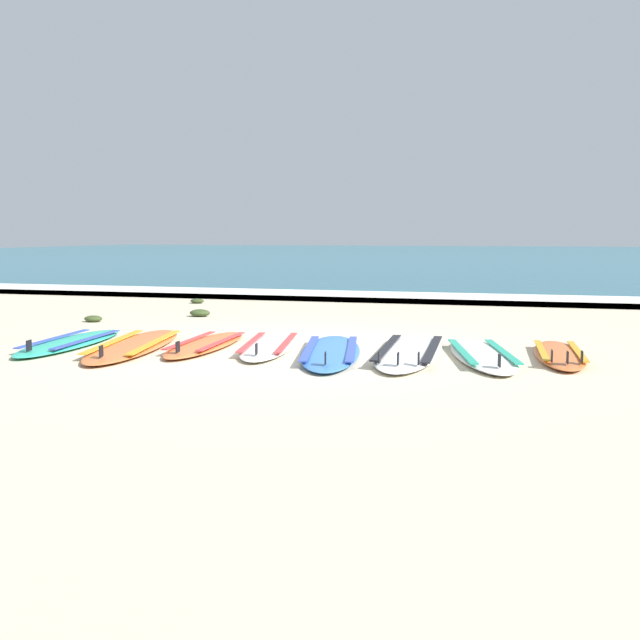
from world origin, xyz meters
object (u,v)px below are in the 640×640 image
surfboard_4 (331,352)px  surfboard_2 (206,344)px  surfboard_1 (135,345)px  surfboard_3 (269,346)px  surfboard_7 (559,354)px  surfboard_0 (71,342)px  surfboard_5 (409,351)px  surfboard_6 (482,355)px

surfboard_4 → surfboard_2: bearing=174.2°
surfboard_1 → surfboard_4: size_ratio=1.07×
surfboard_1 → surfboard_3: same height
surfboard_3 → surfboard_7: 3.02m
surfboard_0 → surfboard_5: size_ratio=0.85×
surfboard_1 → surfboard_7: same height
surfboard_6 → surfboard_7: bearing=17.3°
surfboard_2 → surfboard_7: 3.73m
surfboard_0 → surfboard_3: (2.22, 0.36, 0.00)m
surfboard_4 → surfboard_6: size_ratio=1.07×
surfboard_3 → surfboard_6: (2.27, -0.01, -0.00)m
surfboard_0 → surfboard_6: same height
surfboard_3 → surfboard_2: bearing=-172.9°
surfboard_1 → surfboard_6: bearing=5.3°
surfboard_2 → surfboard_7: same height
surfboard_2 → surfboard_3: size_ratio=0.95×
surfboard_2 → surfboard_6: 2.97m
surfboard_5 → surfboard_7: bearing=8.2°
surfboard_2 → surfboard_4: size_ratio=0.84×
surfboard_1 → surfboard_0: bearing=-179.8°
surfboard_0 → surfboard_5: (3.75, 0.36, 0.00)m
surfboard_0 → surfboard_1: bearing=0.2°
surfboard_3 → surfboard_4: bearing=-17.3°
surfboard_1 → surfboard_6: same height
surfboard_4 → surfboard_3: bearing=162.7°
surfboard_5 → surfboard_7: same height
surfboard_0 → surfboard_7: 5.26m
surfboard_2 → surfboard_6: same height
surfboard_2 → surfboard_5: same height
surfboard_3 → surfboard_5: bearing=0.2°
surfboard_6 → surfboard_7: same height
surfboard_1 → surfboard_4: bearing=3.2°
surfboard_4 → surfboard_7: (2.26, 0.45, 0.00)m
surfboard_0 → surfboard_1: same height
surfboard_5 → surfboard_0: bearing=-174.5°
surfboard_6 → surfboard_1: bearing=-174.7°
surfboard_0 → surfboard_2: bearing=10.2°
surfboard_1 → surfboard_2: same height
surfboard_5 → surfboard_7: 1.50m
surfboard_2 → surfboard_7: bearing=4.7°
surfboard_6 → surfboard_2: bearing=-178.6°
surfboard_7 → surfboard_2: bearing=-175.3°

